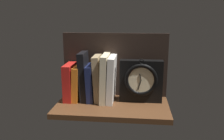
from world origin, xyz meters
The scene contains 10 objects.
ground_plane centered at (0.00, 0.00, -1.25)cm, with size 54.62×29.22×2.50cm, color #4C2D19.
back_panel centered at (0.00, 14.01, 16.69)cm, with size 54.62×1.20×33.37cm, color black.
book_red_requiem centered at (-22.16, 5.36, 9.20)cm, with size 4.16×13.78×18.40cm, color red.
book_orange_pandolfini centered at (-18.25, 5.36, 8.70)cm, with size 3.06×13.19×17.41cm, color orange.
book_black_skeptic centered at (-14.78, 5.36, 12.23)cm, with size 3.29×12.04×24.47cm, color black.
book_navy_bierce centered at (-11.24, 5.36, 9.09)cm, with size 3.19×13.44×18.18cm, color #192147.
book_tan_shortstories centered at (-7.70, 5.36, 11.45)cm, with size 3.29×12.27×22.89cm, color tan.
book_cream_twain centered at (-4.23, 5.36, 11.77)cm, with size 3.06×16.10×23.54cm, color beige.
book_white_catcher centered at (-0.84, 5.36, 11.36)cm, with size 3.12×16.05×22.73cm, color silver.
framed_clock centered at (13.73, 5.48, 10.82)cm, with size 21.02×6.21×22.11cm.
Camera 1 is at (11.58, -108.68, 43.58)cm, focal length 38.39 mm.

